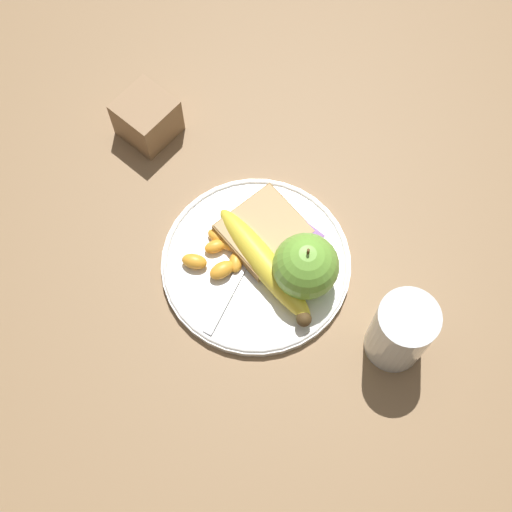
% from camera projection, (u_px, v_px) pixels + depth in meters
% --- Properties ---
extents(ground_plane, '(3.00, 3.00, 0.00)m').
position_uv_depth(ground_plane, '(256.00, 266.00, 0.92)').
color(ground_plane, olive).
extents(plate, '(0.24, 0.24, 0.01)m').
position_uv_depth(plate, '(256.00, 263.00, 0.91)').
color(plate, white).
rests_on(plate, ground_plane).
extents(juice_glass, '(0.07, 0.07, 0.11)m').
position_uv_depth(juice_glass, '(400.00, 332.00, 0.83)').
color(juice_glass, silver).
rests_on(juice_glass, ground_plane).
extents(apple, '(0.08, 0.08, 0.09)m').
position_uv_depth(apple, '(306.00, 266.00, 0.86)').
color(apple, '#72B23D').
rests_on(apple, plate).
extents(banana, '(0.08, 0.19, 0.03)m').
position_uv_depth(banana, '(263.00, 268.00, 0.89)').
color(banana, yellow).
rests_on(banana, plate).
extents(bread_slice, '(0.11, 0.11, 0.02)m').
position_uv_depth(bread_slice, '(264.00, 232.00, 0.91)').
color(bread_slice, olive).
rests_on(bread_slice, plate).
extents(fork, '(0.18, 0.07, 0.00)m').
position_uv_depth(fork, '(246.00, 260.00, 0.91)').
color(fork, silver).
rests_on(fork, plate).
extents(jam_packet, '(0.04, 0.03, 0.02)m').
position_uv_depth(jam_packet, '(304.00, 242.00, 0.91)').
color(jam_packet, white).
rests_on(jam_packet, plate).
extents(orange_segment_0, '(0.03, 0.04, 0.02)m').
position_uv_depth(orange_segment_0, '(230.00, 232.00, 0.92)').
color(orange_segment_0, '#F9A32D').
rests_on(orange_segment_0, plate).
extents(orange_segment_1, '(0.03, 0.03, 0.02)m').
position_uv_depth(orange_segment_1, '(230.00, 244.00, 0.91)').
color(orange_segment_1, '#F9A32D').
rests_on(orange_segment_1, plate).
extents(orange_segment_2, '(0.03, 0.03, 0.02)m').
position_uv_depth(orange_segment_2, '(215.00, 246.00, 0.91)').
color(orange_segment_2, '#F9A32D').
rests_on(orange_segment_2, plate).
extents(orange_segment_3, '(0.03, 0.03, 0.02)m').
position_uv_depth(orange_segment_3, '(236.00, 262.00, 0.90)').
color(orange_segment_3, '#F9A32D').
rests_on(orange_segment_3, plate).
extents(orange_segment_4, '(0.04, 0.03, 0.02)m').
position_uv_depth(orange_segment_4, '(222.00, 270.00, 0.89)').
color(orange_segment_4, '#F9A32D').
rests_on(orange_segment_4, plate).
extents(orange_segment_5, '(0.03, 0.04, 0.02)m').
position_uv_depth(orange_segment_5, '(194.00, 261.00, 0.90)').
color(orange_segment_5, '#F9A32D').
rests_on(orange_segment_5, plate).
extents(orange_segment_6, '(0.02, 0.03, 0.01)m').
position_uv_depth(orange_segment_6, '(217.00, 236.00, 0.92)').
color(orange_segment_6, '#F9A32D').
rests_on(orange_segment_6, plate).
extents(condiment_caddy, '(0.07, 0.07, 0.06)m').
position_uv_depth(condiment_caddy, '(147.00, 118.00, 0.97)').
color(condiment_caddy, '#93704C').
rests_on(condiment_caddy, ground_plane).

